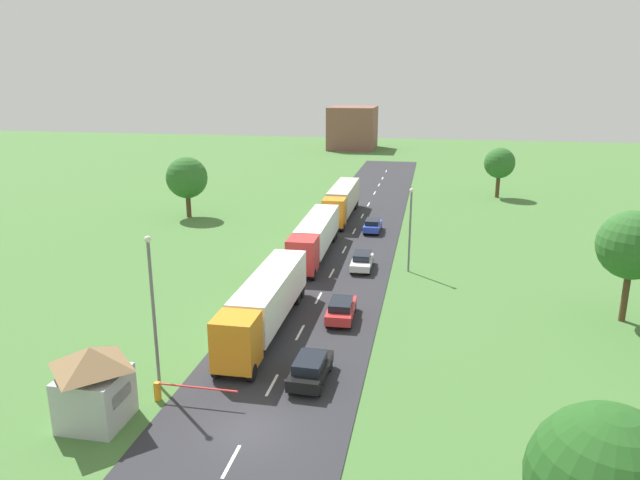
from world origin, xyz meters
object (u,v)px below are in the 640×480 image
person_third (125,388)px  lamppost_lead (153,306)px  car_lead (310,369)px  car_third (362,261)px  tree_pine (187,178)px  barrier_gate (171,390)px  lamppost_second (410,225)px  guard_booth (93,384)px  person_second (92,397)px  person_lead (117,378)px  truck_lead (266,301)px  truck_third (342,200)px  truck_second (315,235)px  car_second (341,309)px  car_fourth (373,225)px  tree_ash (633,245)px  distant_building (353,128)px  tree_lime (500,163)px

person_third → lamppost_lead: bearing=65.8°
car_lead → car_third: car_lead is taller
lamppost_lead → tree_pine: lamppost_lead is taller
barrier_gate → lamppost_second: bearing=64.8°
guard_booth → person_second: 1.64m
guard_booth → person_lead: 3.11m
car_lead → lamppost_second: size_ratio=0.57×
barrier_gate → truck_lead: bearing=75.8°
truck_third → barrier_gate: truck_third is taller
truck_second → person_second: size_ratio=9.15×
truck_third → truck_second: bearing=-90.3°
truck_third → lamppost_second: size_ratio=1.96×
barrier_gate → person_second: (-3.55, -1.71, 0.16)m
car_second → car_fourth: car_second is taller
truck_lead → lamppost_lead: lamppost_lead is taller
car_second → tree_ash: tree_ash is taller
person_second → distant_building: bearing=91.2°
lamppost_second → car_fourth: bearing=109.5°
truck_third → person_second: bearing=-97.6°
person_third → truck_third: bearing=83.9°
truck_second → person_lead: size_ratio=9.05×
truck_third → person_third: 44.08m
tree_ash → tree_lime: bearing=95.9°
barrier_gate → lamppost_second: lamppost_second is taller
car_lead → car_fourth: (-0.01, 33.50, -0.03)m
barrier_gate → person_second: size_ratio=2.81×
car_lead → person_third: (-9.11, -4.07, 0.08)m
truck_third → tree_ash: (24.29, -27.07, 3.35)m
guard_booth → person_second: (-0.70, 0.79, -1.26)m
person_third → tree_pine: size_ratio=0.24×
person_third → lamppost_lead: lamppost_lead is taller
truck_lead → lamppost_second: bearing=58.4°
truck_third → car_fourth: bearing=-54.9°
car_fourth → person_third: person_third is taller
car_fourth → person_second: 39.97m
person_lead → lamppost_lead: (1.92, 1.05, 3.98)m
barrier_gate → person_third: bearing=-163.6°
truck_lead → guard_booth: size_ratio=3.58×
truck_third → car_second: (4.74, -30.74, -1.36)m
person_third → lamppost_second: (13.63, 24.81, 3.27)m
barrier_gate → lamppost_lead: (-1.36, 1.36, 4.16)m
car_lead → person_second: 11.57m
lamppost_second → tree_ash: 17.41m
truck_third → guard_booth: bearing=-96.6°
tree_ash → lamppost_second: bearing=152.3°
person_third → barrier_gate: bearing=16.4°
car_second → guard_booth: (-10.01, -14.90, 1.27)m
car_lead → car_third: (0.41, 20.51, -0.04)m
truck_second → lamppost_lead: bearing=-98.2°
person_lead → tree_pine: 41.91m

